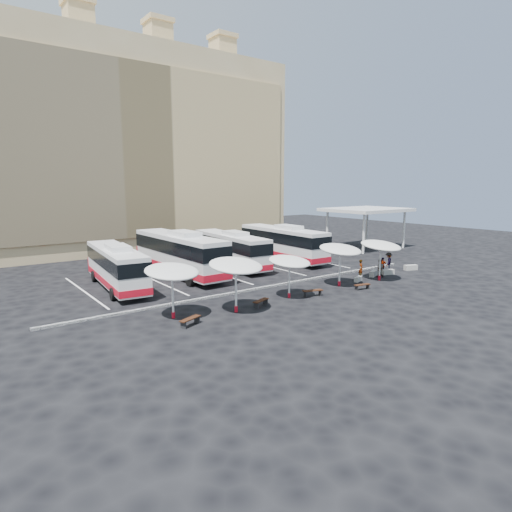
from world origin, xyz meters
TOP-DOWN VIEW (x-y plane):
  - ground at (0.00, 0.00)m, footprint 120.00×120.00m
  - sandstone_building at (0.00, 31.87)m, footprint 42.00×18.25m
  - service_canopy at (24.00, 10.00)m, footprint 10.00×8.00m
  - curb_divider at (0.00, 0.50)m, footprint 34.00×0.25m
  - bay_lines at (0.00, 8.00)m, footprint 24.15×12.00m
  - bus_0 at (-9.50, 7.74)m, footprint 3.50×11.57m
  - bus_1 at (-3.22, 9.08)m, footprint 3.28×13.23m
  - bus_2 at (2.73, 9.64)m, footprint 3.39×11.87m
  - bus_3 at (9.36, 9.41)m, footprint 3.19×12.54m
  - sunshade_0 at (-9.35, -2.23)m, footprint 3.74×3.77m
  - sunshade_1 at (-5.45, -3.50)m, footprint 3.73×3.77m
  - sunshade_2 at (-0.31, -2.88)m, footprint 3.47×3.51m
  - sunshade_3 at (5.45, -2.54)m, footprint 3.41×3.46m
  - sunshade_4 at (9.85, -3.18)m, footprint 3.68×3.72m
  - wood_bench_0 at (-9.19, -4.17)m, footprint 1.59×0.97m
  - wood_bench_1 at (-3.34, -3.42)m, footprint 1.51×0.86m
  - wood_bench_2 at (1.38, -3.62)m, footprint 1.62×0.86m
  - wood_bench_3 at (6.00, -4.48)m, footprint 1.45×0.64m
  - conc_bench_0 at (8.01, -2.38)m, footprint 1.13×0.69m
  - conc_bench_1 at (10.79, -1.82)m, footprint 1.37×0.91m
  - conc_bench_2 at (12.43, -2.17)m, footprint 1.30×0.71m
  - conc_bench_3 at (15.99, -2.18)m, footprint 1.41×0.85m
  - passenger_0 at (9.26, -1.62)m, footprint 0.70×0.72m
  - passenger_1 at (10.88, -2.39)m, footprint 0.99×1.01m
  - passenger_2 at (12.28, -1.62)m, footprint 0.98×0.75m
  - passenger_3 at (13.84, -1.13)m, footprint 1.35×1.16m

SIDE VIEW (x-z plane):
  - ground at x=0.00m, z-range 0.00..0.00m
  - bay_lines at x=0.00m, z-range 0.00..0.01m
  - curb_divider at x=0.00m, z-range 0.00..0.15m
  - conc_bench_0 at x=8.01m, z-range 0.00..0.40m
  - conc_bench_2 at x=12.43m, z-range 0.00..0.46m
  - conc_bench_1 at x=10.79m, z-range 0.00..0.49m
  - conc_bench_3 at x=15.99m, z-range 0.00..0.50m
  - wood_bench_3 at x=6.00m, z-range 0.11..0.54m
  - wood_bench_1 at x=-3.34m, z-range 0.12..0.57m
  - wood_bench_0 at x=-9.19m, z-range 0.13..0.60m
  - wood_bench_2 at x=1.38m, z-range 0.13..0.61m
  - passenger_2 at x=12.28m, z-range 0.00..1.55m
  - passenger_1 at x=10.88m, z-range 0.00..1.64m
  - passenger_0 at x=9.26m, z-range 0.00..1.66m
  - passenger_3 at x=13.84m, z-range 0.00..1.81m
  - bus_0 at x=-9.50m, z-range 0.04..3.65m
  - bus_2 at x=2.73m, z-range 0.04..3.76m
  - bus_3 at x=9.36m, z-range 0.04..4.00m
  - bus_1 at x=-3.22m, z-range 0.05..4.23m
  - sunshade_2 at x=-0.31m, z-range 1.12..4.32m
  - sunshade_0 at x=-9.35m, z-range 1.23..4.74m
  - sunshade_3 at x=5.45m, z-range 1.25..4.81m
  - sunshade_4 at x=9.85m, z-range 1.25..4.84m
  - sunshade_1 at x=-5.45m, z-range 1.28..4.93m
  - service_canopy at x=24.00m, z-range 2.27..7.47m
  - sandstone_building at x=0.00m, z-range -2.17..27.43m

